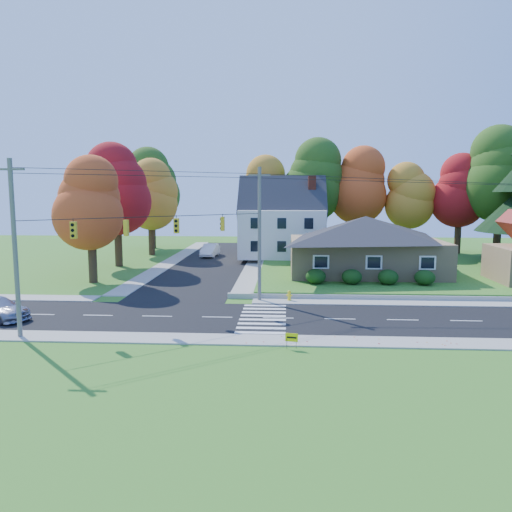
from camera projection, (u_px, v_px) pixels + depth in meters
The scene contains 23 objects.
ground at pixel (278, 318), 32.48m from camera, with size 120.00×120.00×0.00m, color #3D7923.
road_main at pixel (278, 318), 32.48m from camera, with size 90.00×8.00×0.02m, color black.
road_cross at pixel (214, 262), 58.69m from camera, with size 8.00×44.00×0.02m, color black.
sidewalk_north at pixel (279, 301), 37.43m from camera, with size 90.00×2.00×0.08m, color #9C9A90.
sidewalk_south at pixel (277, 340), 27.53m from camera, with size 90.00×2.00×0.08m, color #9C9A90.
lawn at pixel (405, 268), 52.47m from camera, with size 30.00×30.00×0.50m, color #3D7923.
ranch_house at pixel (365, 244), 47.43m from camera, with size 14.60×10.60×5.40m.
colonial_house at pixel (282, 222), 59.61m from camera, with size 10.40×8.40×9.60m.
hedge_row at pixel (370, 277), 41.59m from camera, with size 10.70×1.70×1.27m.
traffic_infrastructure at pixel (277, 238), 33.17m from camera, with size 38.10×10.66×10.00m.
tree_lot_0 at pixel (267, 191), 65.20m from camera, with size 6.72×6.72×12.51m.
tree_lot_1 at pixel (314, 181), 63.69m from camera, with size 7.84×7.84×14.60m.
tree_lot_2 at pixel (360, 186), 64.40m from camera, with size 7.28×7.28×13.56m.
tree_lot_3 at pixel (409, 196), 63.22m from camera, with size 6.16×6.16×11.47m.
tree_lot_4 at pixel (460, 191), 61.79m from camera, with size 6.72×6.72×12.51m.
tree_lot_5 at pixel (501, 174), 59.33m from camera, with size 8.40×8.40×15.64m.
tree_west_0 at pixel (90, 203), 44.46m from camera, with size 6.16×6.16×11.47m.
tree_west_1 at pixel (116, 189), 54.25m from camera, with size 7.28×7.28×13.56m.
tree_west_2 at pixel (150, 195), 64.17m from camera, with size 6.72×6.72×12.51m.
tree_west_3 at pixel (151, 185), 72.05m from camera, with size 7.84×7.84×14.60m.
white_car at pixel (210, 250), 63.35m from camera, with size 1.67×4.80×1.58m, color white.
fire_hydrant at pixel (289, 296), 37.53m from camera, with size 0.47×0.37×0.82m.
yard_sign at pixel (292, 338), 26.08m from camera, with size 0.67×0.16×0.84m.
Camera 1 is at (0.45, -31.72, 8.18)m, focal length 35.00 mm.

